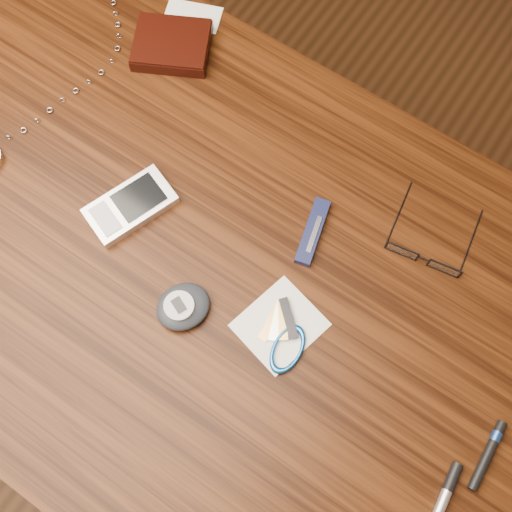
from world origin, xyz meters
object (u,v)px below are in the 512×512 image
object	(u,v)px
desk	(199,280)
pocket_knife	(313,232)
pedometer	(183,307)
eyeglasses	(424,256)
notepad_keys	(284,337)
wallet_and_card	(172,44)
pda_phone	(131,206)

from	to	relation	value
desk	pocket_knife	world-z (taller)	pocket_knife
desk	pedometer	distance (m)	0.14
eyeglasses	notepad_keys	size ratio (longest dim) A/B	1.05
eyeglasses	notepad_keys	world-z (taller)	eyeglasses
wallet_and_card	pocket_knife	xyz separation A→B (m)	(0.33, -0.13, -0.01)
wallet_and_card	pedometer	xyz separation A→B (m)	(0.25, -0.31, 0.00)
pocket_knife	desk	bearing A→B (deg)	-134.23
desk	pda_phone	xyz separation A→B (m)	(-0.11, 0.01, 0.11)
wallet_and_card	pedometer	size ratio (longest dim) A/B	1.94
pda_phone	pedometer	xyz separation A→B (m)	(0.14, -0.07, 0.00)
wallet_and_card	notepad_keys	bearing A→B (deg)	-35.88
desk	wallet_and_card	xyz separation A→B (m)	(-0.22, 0.25, 0.11)
eyeglasses	pda_phone	world-z (taller)	eyeglasses
wallet_and_card	eyeglasses	world-z (taller)	wallet_and_card
desk	pocket_knife	bearing A→B (deg)	45.77
wallet_and_card	eyeglasses	size ratio (longest dim) A/B	1.41
notepad_keys	pocket_knife	size ratio (longest dim) A/B	1.19
eyeglasses	pedometer	bearing A→B (deg)	-133.38
pda_phone	eyeglasses	bearing A→B (deg)	23.64
eyeglasses	pedometer	xyz separation A→B (m)	(-0.22, -0.23, 0.00)
pocket_knife	pda_phone	bearing A→B (deg)	-154.39
notepad_keys	pocket_knife	xyz separation A→B (m)	(-0.05, 0.14, 0.00)
desk	eyeglasses	distance (m)	0.32
wallet_and_card	pda_phone	size ratio (longest dim) A/B	1.31
eyeglasses	pocket_knife	bearing A→B (deg)	-159.62
eyeglasses	pedometer	size ratio (longest dim) A/B	1.38
pedometer	notepad_keys	world-z (taller)	pedometer
pda_phone	pocket_knife	world-z (taller)	pda_phone
eyeglasses	pda_phone	distance (m)	0.39
pocket_knife	pedometer	bearing A→B (deg)	-113.94
wallet_and_card	pda_phone	bearing A→B (deg)	-65.72
desk	notepad_keys	xyz separation A→B (m)	(0.16, -0.02, 0.11)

